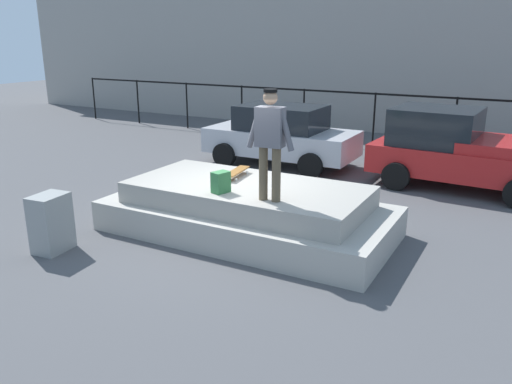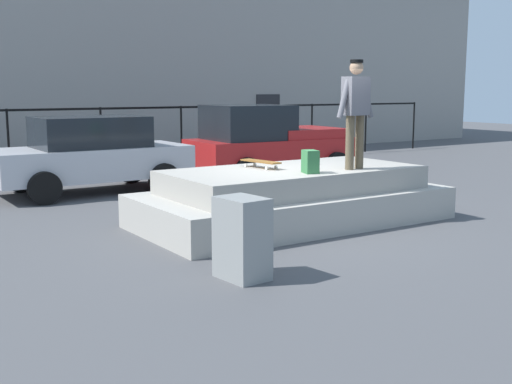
# 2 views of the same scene
# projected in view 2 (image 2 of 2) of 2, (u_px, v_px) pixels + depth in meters

# --- Properties ---
(ground_plane) EXTENTS (60.00, 60.00, 0.00)m
(ground_plane) POSITION_uv_depth(u_px,v_px,m) (288.00, 225.00, 10.50)
(ground_plane) COLOR #4C4C4F
(concrete_ledge) EXTENTS (5.09, 2.46, 0.90)m
(concrete_ledge) POSITION_uv_depth(u_px,v_px,m) (293.00, 198.00, 10.63)
(concrete_ledge) COLOR #ADA89E
(concrete_ledge) RESTS_ON ground_plane
(skateboarder) EXTENTS (0.80, 0.27, 1.74)m
(skateboarder) POSITION_uv_depth(u_px,v_px,m) (356.00, 106.00, 10.30)
(skateboarder) COLOR brown
(skateboarder) RESTS_ON concrete_ledge
(skateboard) EXTENTS (0.30, 0.82, 0.12)m
(skateboard) POSITION_uv_depth(u_px,v_px,m) (261.00, 162.00, 10.59)
(skateboard) COLOR brown
(skateboard) RESTS_ON concrete_ledge
(backpack) EXTENTS (0.27, 0.33, 0.36)m
(backpack) POSITION_uv_depth(u_px,v_px,m) (310.00, 162.00, 9.93)
(backpack) COLOR #33723F
(backpack) RESTS_ON concrete_ledge
(car_silver_sedan_near) EXTENTS (4.05, 2.03, 1.62)m
(car_silver_sedan_near) POSITION_uv_depth(u_px,v_px,m) (91.00, 154.00, 13.64)
(car_silver_sedan_near) COLOR #B7B7BC
(car_silver_sedan_near) RESTS_ON ground_plane
(car_red_pickup_mid) EXTENTS (4.24, 2.33, 1.80)m
(car_red_pickup_mid) POSITION_uv_depth(u_px,v_px,m) (268.00, 141.00, 16.12)
(car_red_pickup_mid) COLOR #B21E1E
(car_red_pickup_mid) RESTS_ON ground_plane
(utility_box) EXTENTS (0.50, 0.64, 0.96)m
(utility_box) POSITION_uv_depth(u_px,v_px,m) (242.00, 238.00, 7.46)
(utility_box) COLOR gray
(utility_box) RESTS_ON ground_plane
(fence_row) EXTENTS (24.06, 0.06, 1.71)m
(fence_row) POSITION_uv_depth(u_px,v_px,m) (101.00, 125.00, 17.30)
(fence_row) COLOR black
(fence_row) RESTS_ON ground_plane
(warehouse_building) EXTENTS (36.51, 7.65, 6.72)m
(warehouse_building) POSITION_uv_depth(u_px,v_px,m) (35.00, 54.00, 22.03)
(warehouse_building) COLOR gray
(warehouse_building) RESTS_ON ground_plane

